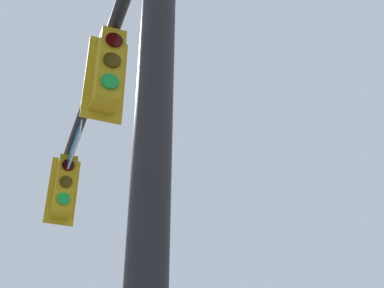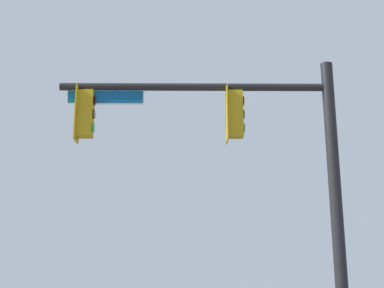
# 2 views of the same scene
# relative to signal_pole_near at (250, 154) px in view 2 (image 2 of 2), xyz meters

# --- Properties ---
(signal_pole_near) EXTENTS (6.39, 1.20, 6.89)m
(signal_pole_near) POSITION_rel_signal_pole_near_xyz_m (0.00, 0.00, 0.00)
(signal_pole_near) COLOR black
(signal_pole_near) RESTS_ON ground_plane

